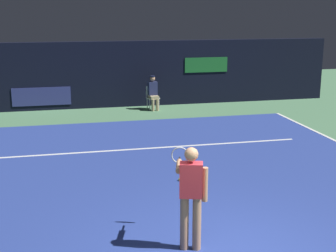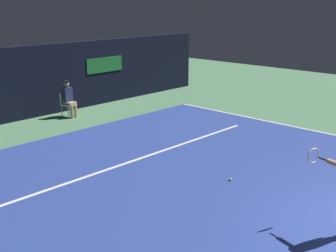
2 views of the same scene
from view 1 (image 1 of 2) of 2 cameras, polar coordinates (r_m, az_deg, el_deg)
ground_plane at (r=11.59m, az=-0.56°, el=-5.33°), size 34.47×34.47×0.00m
court_surface at (r=11.59m, az=-0.56°, el=-5.31°), size 11.18×10.73×0.01m
line_service at (r=13.34m, az=-2.27°, el=-2.69°), size 8.72×0.10×0.01m
back_wall at (r=19.07m, az=-5.75°, el=6.20°), size 17.55×0.33×2.60m
tennis_player at (r=7.62m, az=2.75°, el=-7.88°), size 0.51×1.03×1.73m
line_judge_on_chair at (r=18.41m, az=-1.80°, el=4.06°), size 0.49×0.56×1.32m
tennis_ball at (r=10.86m, az=1.42°, el=-6.42°), size 0.07×0.07×0.07m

